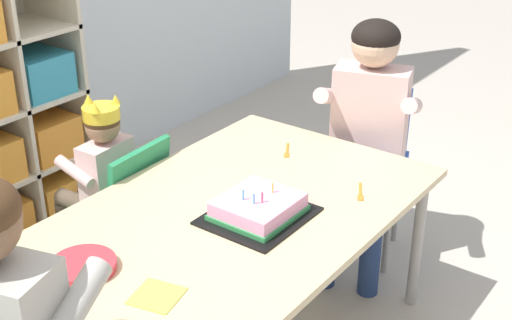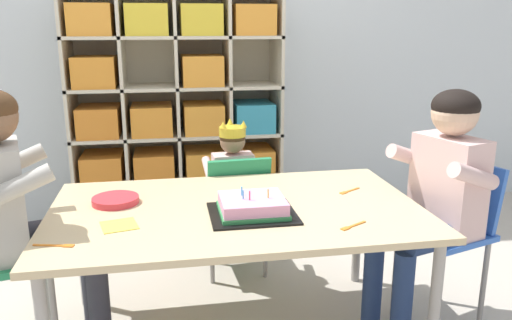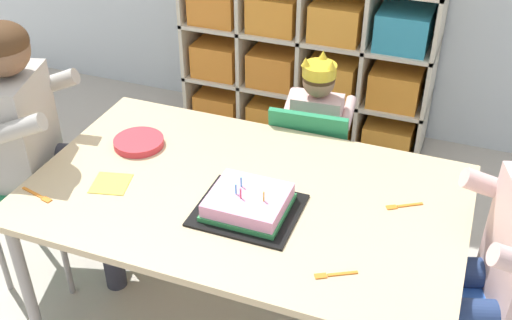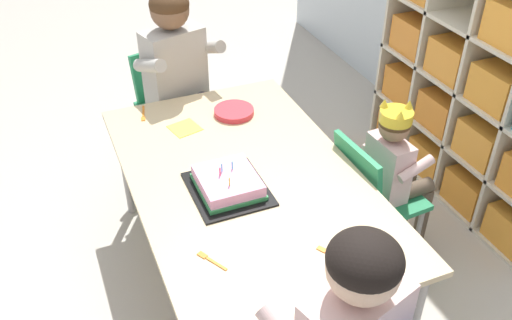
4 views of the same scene
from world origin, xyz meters
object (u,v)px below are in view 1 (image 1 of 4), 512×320
at_px(classroom_chair_guest_side, 369,155).
at_px(paper_plate_stack, 83,266).
at_px(child_with_crown, 99,171).
at_px(classroom_chair_blue, 124,207).
at_px(guest_at_table_side, 367,121).
at_px(birthday_cake_on_tray, 258,209).
at_px(fork_at_table_front_edge, 360,193).
at_px(activity_table, 226,226).
at_px(fork_by_napkin, 287,151).

bearing_deg(classroom_chair_guest_side, paper_plate_stack, -113.61).
distance_m(child_with_crown, paper_plate_stack, 0.79).
relative_size(classroom_chair_blue, guest_at_table_side, 0.63).
relative_size(classroom_chair_blue, paper_plate_stack, 3.52).
relative_size(guest_at_table_side, birthday_cake_on_tray, 3.17).
height_order(classroom_chair_blue, guest_at_table_side, guest_at_table_side).
bearing_deg(classroom_chair_blue, birthday_cake_on_tray, 83.86).
relative_size(classroom_chair_guest_side, guest_at_table_side, 0.69).
xyz_separation_m(guest_at_table_side, paper_plate_stack, (-1.33, 0.19, -0.05)).
distance_m(guest_at_table_side, fork_at_table_front_edge, 0.51).
height_order(classroom_chair_blue, birthday_cake_on_tray, birthday_cake_on_tray).
relative_size(classroom_chair_blue, fork_at_table_front_edge, 5.63).
distance_m(activity_table, birthday_cake_on_tray, 0.13).
bearing_deg(classroom_chair_guest_side, guest_at_table_side, -90.00).
height_order(fork_by_napkin, fork_at_table_front_edge, same).
height_order(child_with_crown, paper_plate_stack, child_with_crown).
xyz_separation_m(activity_table, classroom_chair_guest_side, (0.95, -0.02, -0.10)).
distance_m(activity_table, fork_by_napkin, 0.53).
distance_m(activity_table, paper_plate_stack, 0.51).
bearing_deg(classroom_chair_blue, activity_table, 78.56).
distance_m(fork_by_napkin, fork_at_table_front_edge, 0.41).
relative_size(activity_table, child_with_crown, 1.78).
bearing_deg(birthday_cake_on_tray, guest_at_table_side, 2.49).
bearing_deg(paper_plate_stack, fork_by_napkin, -1.24).
bearing_deg(classroom_chair_guest_side, activity_table, -108.86).
distance_m(child_with_crown, birthday_cake_on_tray, 0.79).
xyz_separation_m(birthday_cake_on_tray, fork_by_napkin, (0.47, 0.20, -0.03)).
height_order(classroom_chair_blue, paper_plate_stack, classroom_chair_blue).
height_order(classroom_chair_blue, child_with_crown, child_with_crown).
height_order(classroom_chair_blue, classroom_chair_guest_side, classroom_chair_guest_side).
bearing_deg(activity_table, fork_at_table_front_edge, -36.02).
relative_size(child_with_crown, fork_at_table_front_edge, 7.01).
height_order(guest_at_table_side, fork_by_napkin, guest_at_table_side).
relative_size(birthday_cake_on_tray, paper_plate_stack, 1.75).
relative_size(activity_table, classroom_chair_guest_side, 2.03).
relative_size(paper_plate_stack, fork_by_napkin, 1.65).
relative_size(birthday_cake_on_tray, fork_at_table_front_edge, 2.80).
xyz_separation_m(activity_table, guest_at_table_side, (0.84, -0.06, 0.11)).
xyz_separation_m(child_with_crown, guest_at_table_side, (0.77, -0.75, 0.14)).
distance_m(birthday_cake_on_tray, fork_at_table_front_edge, 0.39).
xyz_separation_m(activity_table, classroom_chair_blue, (0.08, 0.57, -0.16)).
bearing_deg(child_with_crown, activity_table, 80.37).
distance_m(guest_at_table_side, paper_plate_stack, 1.34).
distance_m(birthday_cake_on_tray, paper_plate_stack, 0.58).
height_order(activity_table, fork_by_napkin, fork_by_napkin).
bearing_deg(activity_table, birthday_cake_on_tray, -61.81).
xyz_separation_m(classroom_chair_blue, paper_plate_stack, (-0.56, -0.44, 0.21)).
xyz_separation_m(paper_plate_stack, fork_by_napkin, (1.00, -0.02, -0.01)).
relative_size(paper_plate_stack, fork_at_table_front_edge, 1.60).
height_order(activity_table, fork_at_table_front_edge, fork_at_table_front_edge).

